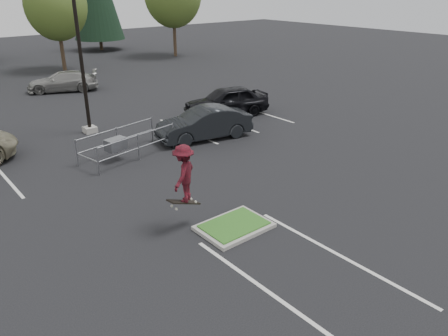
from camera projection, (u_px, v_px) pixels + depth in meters
ground at (234, 228)px, 13.81m from camera, size 120.00×120.00×0.00m
grass_median at (234, 226)px, 13.78m from camera, size 2.20×1.60×0.16m
stall_lines at (109, 179)px, 17.29m from camera, size 22.62×17.60×0.01m
light_pole at (79, 42)px, 20.82m from camera, size 0.70×0.60×10.12m
decid_c at (56, 7)px, 36.40m from camera, size 5.12×5.12×8.38m
cart_corral at (119, 143)px, 18.87m from camera, size 4.44×2.30×1.20m
skateboarder at (183, 174)px, 13.08m from camera, size 1.35×1.22×2.11m
car_r_charc at (204, 123)px, 21.45m from camera, size 4.92×2.54×1.54m
car_r_black at (227, 101)px, 25.19m from camera, size 5.27×3.09×1.68m
car_far_silver at (64, 81)px, 30.92m from camera, size 5.17×3.79×1.39m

